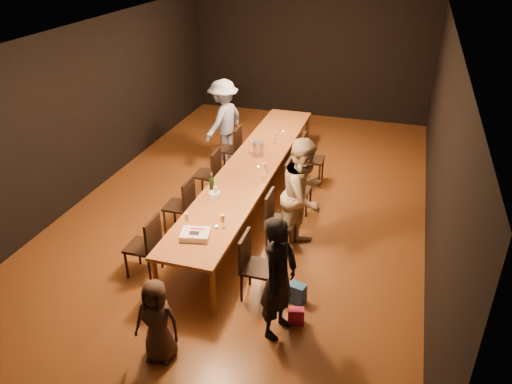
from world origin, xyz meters
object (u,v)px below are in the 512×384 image
(chair_left_3, at_px, (229,149))
(plate_stack, at_px, (215,195))
(chair_left_2, at_px, (207,174))
(child, at_px, (157,321))
(ice_bucket, at_px, (258,148))
(chair_right_1, at_px, (281,221))
(chair_left_0, at_px, (142,246))
(chair_right_0, at_px, (259,267))
(man_blue, at_px, (224,120))
(chair_right_3, at_px, (313,159))
(table, at_px, (252,168))
(chair_left_1, at_px, (179,205))
(woman_tan, at_px, (304,196))
(birthday_cake, at_px, (195,235))
(chair_right_2, at_px, (299,186))
(champagne_bottle, at_px, (212,182))
(woman_birthday, at_px, (279,278))

(chair_left_3, xyz_separation_m, plate_stack, (0.67, -2.49, 0.33))
(chair_left_2, height_order, child, child)
(chair_left_2, xyz_separation_m, ice_bucket, (0.82, 0.53, 0.39))
(chair_right_1, xyz_separation_m, chair_left_0, (-1.70, -1.20, 0.00))
(chair_right_0, bearing_deg, man_blue, -154.15)
(chair_right_1, distance_m, chair_left_3, 2.94)
(chair_right_3, bearing_deg, table, -35.31)
(chair_left_0, height_order, chair_left_3, same)
(chair_left_0, bearing_deg, chair_left_3, 0.00)
(chair_left_1, bearing_deg, chair_right_0, -125.22)
(plate_stack, bearing_deg, chair_right_1, 5.05)
(woman_tan, distance_m, child, 2.91)
(birthday_cake, bearing_deg, child, -97.53)
(chair_right_2, height_order, chair_left_3, same)
(chair_left_2, distance_m, champagne_bottle, 1.28)
(chair_right_1, xyz_separation_m, chair_left_2, (-1.70, 1.20, 0.00))
(chair_right_2, xyz_separation_m, man_blue, (-2.00, 1.73, 0.39))
(man_blue, bearing_deg, chair_left_0, 19.25)
(chair_right_3, relative_size, chair_left_1, 1.00)
(chair_right_0, height_order, man_blue, man_blue)
(woman_birthday, bearing_deg, child, 138.40)
(chair_left_0, xyz_separation_m, ice_bucket, (0.82, 2.93, 0.39))
(chair_right_0, xyz_separation_m, ice_bucket, (-0.88, 2.93, 0.39))
(chair_right_3, relative_size, chair_left_3, 1.00)
(chair_left_1, distance_m, ice_bucket, 1.95)
(chair_right_0, xyz_separation_m, champagne_bottle, (-1.16, 1.33, 0.44))
(chair_right_3, xyz_separation_m, chair_left_1, (-1.70, -2.40, 0.00))
(child, height_order, plate_stack, child)
(chair_right_3, xyz_separation_m, man_blue, (-2.00, 0.53, 0.39))
(woman_tan, bearing_deg, man_blue, 56.63)
(chair_left_3, bearing_deg, child, -169.42)
(table, distance_m, man_blue, 2.08)
(chair_right_0, height_order, chair_left_2, same)
(woman_birthday, bearing_deg, chair_right_3, 19.98)
(chair_left_1, relative_size, ice_bucket, 4.23)
(chair_right_1, relative_size, ice_bucket, 4.23)
(chair_right_3, height_order, woman_birthday, woman_birthday)
(chair_right_3, distance_m, chair_left_2, 2.08)
(chair_right_1, height_order, chair_left_3, same)
(table, height_order, chair_right_3, chair_right_3)
(woman_birthday, bearing_deg, ice_bucket, 34.71)
(birthday_cake, bearing_deg, chair_left_0, 169.22)
(champagne_bottle, bearing_deg, plate_stack, -59.40)
(table, bearing_deg, chair_left_0, -109.50)
(man_blue, xyz_separation_m, ice_bucket, (1.12, -1.20, 0.01))
(birthday_cake, height_order, ice_bucket, ice_bucket)
(chair_left_1, xyz_separation_m, woman_birthday, (2.11, -1.76, 0.33))
(chair_left_2, bearing_deg, champagne_bottle, -153.33)
(chair_right_2, relative_size, ice_bucket, 4.23)
(chair_right_3, xyz_separation_m, chair_left_0, (-1.70, -3.60, 0.00))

